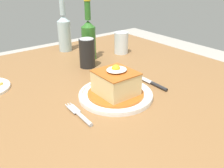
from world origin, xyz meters
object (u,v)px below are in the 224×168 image
beer_bottle_clear (64,31)px  drinking_glass (121,44)px  beer_bottle_green (89,38)px  soda_can (87,53)px  knife (154,84)px  fork (81,115)px  main_plate (116,95)px

beer_bottle_clear → drinking_glass: size_ratio=2.53×
beer_bottle_green → soda_can: bearing=-127.2°
knife → drinking_glass: (0.14, 0.36, 0.04)m
beer_bottle_clear → beer_bottle_green: 0.18m
fork → knife: bearing=3.2°
main_plate → fork: main_plate is taller
main_plate → knife: 0.17m
knife → beer_bottle_clear: (-0.06, 0.57, 0.09)m
fork → knife: same height
knife → soda_can: soda_can is taller
knife → drinking_glass: 0.39m
beer_bottle_clear → drinking_glass: bearing=-46.0°
drinking_glass → fork: bearing=-140.7°
main_plate → knife: bearing=-5.8°
main_plate → beer_bottle_clear: 0.57m
soda_can → beer_bottle_green: beer_bottle_green is taller
fork → beer_bottle_clear: 0.65m
soda_can → drinking_glass: size_ratio=1.18×
soda_can → beer_bottle_clear: bearing=82.5°
fork → soda_can: soda_can is taller
main_plate → drinking_glass: size_ratio=2.33×
fork → beer_bottle_clear: beer_bottle_clear is taller
knife → beer_bottle_clear: bearing=95.6°
beer_bottle_green → drinking_glass: (0.17, -0.03, -0.05)m
beer_bottle_green → drinking_glass: size_ratio=2.53×
main_plate → beer_bottle_clear: size_ratio=0.92×
main_plate → fork: size_ratio=1.73×
fork → drinking_glass: drinking_glass is taller
knife → drinking_glass: size_ratio=1.58×
fork → drinking_glass: bearing=39.3°
main_plate → knife: size_ratio=1.48×
fork → soda_can: size_ratio=1.14×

